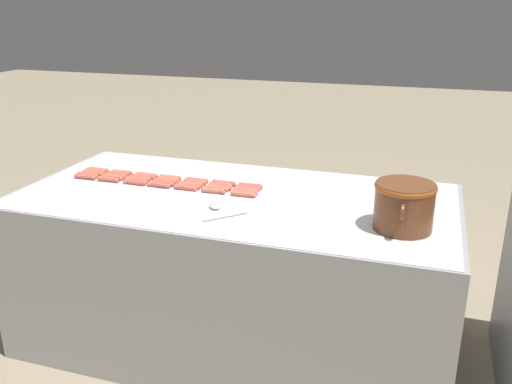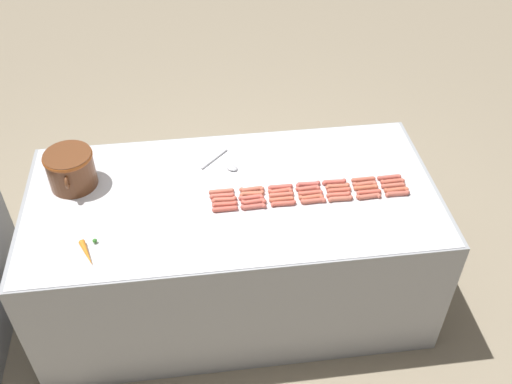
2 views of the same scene
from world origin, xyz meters
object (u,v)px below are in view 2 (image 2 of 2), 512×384
object	(u,v)px
hot_dog_30	(334,182)
hot_dog_8	(369,192)
hot_dog_9	(339,195)
hot_dog_19	(251,198)
hot_dog_28	(389,177)
hot_dog_22	(365,184)
hot_dog_14	(393,185)
hot_dog_16	(339,190)
hot_dog_15	(366,188)
hot_dog_1	(369,196)
hot_dog_7	(396,190)
hot_dog_5	(254,207)
hot_dog_18	(281,195)
hot_dog_31	(308,184)
hot_dog_21	(392,181)
hot_dog_20	(224,200)
hot_dog_29	(363,179)
hot_dog_32	(280,187)
serving_spoon	(226,165)
carrot	(87,252)
hot_dog_4	(283,203)
hot_dog_34	(221,191)
hot_dog_3	(313,201)
hot_dog_11	(282,199)
hot_dog_12	(254,202)
hot_dog_10	(311,197)
hot_dog_13	(225,204)
hot_dog_17	(310,193)
hot_dog_0	(397,194)
hot_dog_27	(222,196)
hot_dog_24	(308,188)
hot_dog_2	(341,199)
hot_dog_23	(338,186)
hot_dog_6	(225,209)

from	to	relation	value
hot_dog_30	hot_dog_8	bearing A→B (deg)	-122.64
hot_dog_8	hot_dog_9	world-z (taller)	same
hot_dog_9	hot_dog_19	distance (m)	0.47
hot_dog_28	hot_dog_22	bearing A→B (deg)	104.04
hot_dog_14	hot_dog_16	bearing A→B (deg)	90.08
hot_dog_15	hot_dog_16	world-z (taller)	same
hot_dog_1	hot_dog_7	world-z (taller)	same
hot_dog_5	hot_dog_8	xyz separation A→B (m)	(0.03, -0.63, 0.00)
hot_dog_18	hot_dog_31	bearing A→B (deg)	-66.80
hot_dog_19	hot_dog_21	world-z (taller)	same
hot_dog_20	hot_dog_29	world-z (taller)	same
hot_dog_14	hot_dog_32	distance (m)	0.62
hot_dog_30	serving_spoon	size ratio (longest dim) A/B	0.63
hot_dog_18	carrot	xyz separation A→B (m)	(-0.29, 0.99, 0.00)
hot_dog_4	hot_dog_34	xyz separation A→B (m)	(0.14, 0.32, 0.00)
hot_dog_3	hot_dog_8	xyz separation A→B (m)	(0.03, -0.31, 0.00)
hot_dog_11	hot_dog_30	bearing A→B (deg)	-71.28
hot_dog_19	hot_dog_12	bearing A→B (deg)	-166.88
hot_dog_19	hot_dog_9	bearing A→B (deg)	-94.42
hot_dog_4	hot_dog_10	xyz separation A→B (m)	(0.03, -0.15, 0.00)
hot_dog_29	hot_dog_15	bearing A→B (deg)	176.43
hot_dog_10	hot_dog_14	distance (m)	0.46
hot_dog_1	hot_dog_13	distance (m)	0.77
hot_dog_17	hot_dog_34	xyz separation A→B (m)	(0.07, 0.47, 0.00)
hot_dog_11	hot_dog_28	distance (m)	0.63
hot_dog_8	hot_dog_15	bearing A→B (deg)	8.84
hot_dog_15	hot_dog_14	bearing A→B (deg)	-90.73
hot_dog_4	hot_dog_11	size ratio (longest dim) A/B	1.00
hot_dog_0	hot_dog_4	size ratio (longest dim) A/B	1.00
hot_dog_27	hot_dog_7	bearing A→B (deg)	-94.38
hot_dog_9	hot_dog_17	bearing A→B (deg)	77.74
hot_dog_17	hot_dog_30	size ratio (longest dim) A/B	1.00
hot_dog_1	hot_dog_22	world-z (taller)	same
hot_dog_7	hot_dog_20	distance (m)	0.93
hot_dog_12	hot_dog_31	bearing A→B (deg)	-71.55
carrot	hot_dog_9	bearing A→B (deg)	-78.80
hot_dog_0	hot_dog_13	size ratio (longest dim) A/B	1.00
hot_dog_4	serving_spoon	size ratio (longest dim) A/B	0.63
hot_dog_24	carrot	bearing A→B (deg)	105.93
hot_dog_12	hot_dog_1	bearing A→B (deg)	-93.25
hot_dog_2	hot_dog_18	size ratio (longest dim) A/B	1.00
hot_dog_4	hot_dog_7	world-z (taller)	same
hot_dog_31	hot_dog_34	bearing A→B (deg)	90.12
hot_dog_23	hot_dog_28	world-z (taller)	same
hot_dog_14	serving_spoon	xyz separation A→B (m)	(0.30, 0.89, -0.01)
hot_dog_27	hot_dog_29	bearing A→B (deg)	-87.42
hot_dog_30	hot_dog_6	bearing A→B (deg)	102.87
hot_dog_14	hot_dog_24	distance (m)	0.47
hot_dog_6	hot_dog_32	world-z (taller)	same
hot_dog_21	carrot	distance (m)	1.65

